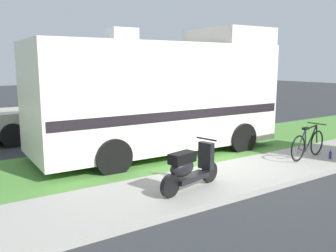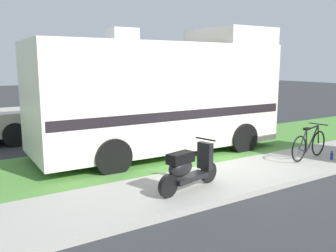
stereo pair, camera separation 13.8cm
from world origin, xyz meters
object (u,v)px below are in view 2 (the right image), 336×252
at_px(bottle_spare, 332,156).
at_px(scooter, 187,168).
at_px(pickup_truck_far, 96,98).
at_px(bottle_green, 299,150).
at_px(bicycle, 309,144).
at_px(motorhome_rv, 161,94).

bearing_deg(bottle_spare, scooter, 177.77).
distance_m(pickup_truck_far, bottle_green, 10.20).
distance_m(scooter, bicycle, 4.11).
bearing_deg(bottle_spare, pickup_truck_far, 101.42).
bearing_deg(bicycle, bottle_green, 65.10).
distance_m(scooter, pickup_truck_far, 10.93).
distance_m(motorhome_rv, bottle_green, 4.17).
bearing_deg(bottle_green, scooter, -170.91).
bearing_deg(bottle_green, pickup_truck_far, 101.29).
relative_size(pickup_truck_far, bottle_spare, 23.70).
xyz_separation_m(scooter, bottle_green, (4.32, 0.69, -0.36)).
distance_m(bicycle, bottle_green, 0.59).
relative_size(pickup_truck_far, bottle_green, 23.88).
distance_m(bicycle, pickup_truck_far, 10.61).
bearing_deg(scooter, bottle_green, 9.09).
height_order(scooter, bicycle, scooter).
relative_size(scooter, pickup_truck_far, 0.29).
relative_size(motorhome_rv, bottle_spare, 29.81).
relative_size(scooter, bottle_spare, 6.96).
bearing_deg(bottle_spare, bicycle, 135.91).
bearing_deg(motorhome_rv, pickup_truck_far, 82.52).
xyz_separation_m(bicycle, pickup_truck_far, (-1.78, 10.44, 0.49)).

